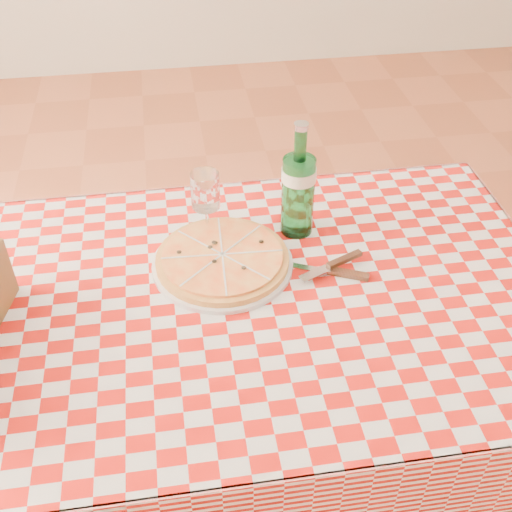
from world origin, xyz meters
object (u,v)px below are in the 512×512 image
at_px(dining_table, 269,325).
at_px(wine_glass, 206,205).
at_px(pizza_plate, 222,259).
at_px(water_bottle, 299,180).

distance_m(dining_table, wine_glass, 0.32).
distance_m(pizza_plate, wine_glass, 0.14).
relative_size(water_bottle, wine_glass, 1.69).
bearing_deg(water_bottle, dining_table, -115.88).
bearing_deg(wine_glass, pizza_plate, -79.81).
bearing_deg(pizza_plate, water_bottle, 28.80).
bearing_deg(water_bottle, pizza_plate, -151.20).
xyz_separation_m(dining_table, water_bottle, (0.10, 0.22, 0.24)).
height_order(pizza_plate, wine_glass, wine_glass).
xyz_separation_m(dining_table, wine_glass, (-0.11, 0.23, 0.19)).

